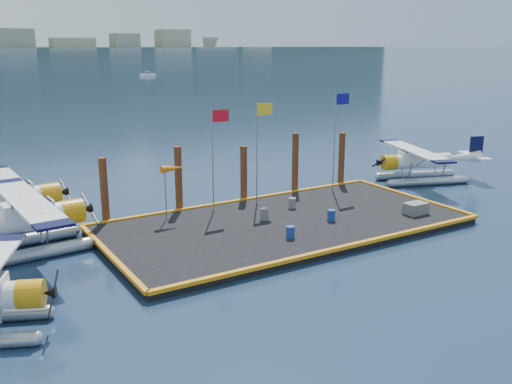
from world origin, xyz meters
TOP-DOWN VIEW (x-y plane):
  - ground at (0.00, 0.00)m, footprint 4000.00×4000.00m
  - dock at (0.00, 0.00)m, footprint 20.00×10.00m
  - dock_bumpers at (0.00, 0.00)m, footprint 20.25×10.25m
  - far_backdrop at (239.91, 1737.52)m, footprint 3050.00×2050.00m
  - seaplane_b at (-13.33, 3.32)m, footprint 9.29×10.24m
  - seaplane_c at (-13.53, 7.54)m, footprint 9.22×10.15m
  - seaplane_d at (14.54, 3.83)m, footprint 8.63×9.18m
  - drum_0 at (-0.82, 0.78)m, footprint 0.47×0.47m
  - drum_1 at (2.33, -1.28)m, footprint 0.44×0.44m
  - drum_2 at (1.90, 1.95)m, footprint 0.44×0.44m
  - drum_3 at (-1.28, -2.48)m, footprint 0.44×0.44m
  - crate at (7.40, -2.79)m, footprint 1.33×0.88m
  - flagpole_red at (-2.29, 3.80)m, footprint 1.14×0.08m
  - flagpole_yellow at (0.70, 3.80)m, footprint 1.14×0.08m
  - flagpole_blue at (6.70, 3.80)m, footprint 1.14×0.08m
  - windsock at (-5.03, 3.80)m, footprint 1.40×0.44m
  - piling_0 at (-8.50, 5.40)m, footprint 0.44×0.44m
  - piling_1 at (-4.00, 5.40)m, footprint 0.44×0.44m
  - piling_2 at (0.50, 5.40)m, footprint 0.44×0.44m
  - piling_3 at (4.50, 5.40)m, footprint 0.44×0.44m
  - piling_4 at (8.50, 5.40)m, footprint 0.44×0.44m

SIDE VIEW (x-z plane):
  - ground at x=0.00m, z-range 0.00..0.00m
  - dock at x=0.00m, z-range 0.00..0.40m
  - dock_bumpers at x=0.00m, z-range 0.40..0.58m
  - drum_3 at x=-1.28m, z-range 0.40..1.02m
  - drum_2 at x=1.90m, z-range 0.40..1.02m
  - drum_1 at x=2.33m, z-range 0.40..1.03m
  - drum_0 at x=-0.82m, z-range 0.40..1.06m
  - crate at x=7.40m, z-range 0.40..1.06m
  - seaplane_d at x=14.54m, z-range -0.21..3.09m
  - seaplane_c at x=-13.53m, z-range -0.23..3.38m
  - seaplane_b at x=-13.33m, z-range -0.23..3.40m
  - piling_2 at x=0.50m, z-range 0.00..3.80m
  - piling_0 at x=-8.50m, z-range 0.00..4.00m
  - piling_4 at x=8.50m, z-range 0.00..4.00m
  - piling_1 at x=-4.00m, z-range 0.00..4.20m
  - piling_3 at x=4.50m, z-range 0.00..4.30m
  - windsock at x=-5.03m, z-range 1.67..4.79m
  - flagpole_red at x=-2.29m, z-range 1.40..7.40m
  - flagpole_yellow at x=0.70m, z-range 1.41..7.61m
  - flagpole_blue at x=6.70m, z-range 1.44..7.94m
  - far_backdrop at x=239.91m, z-range -395.55..414.45m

